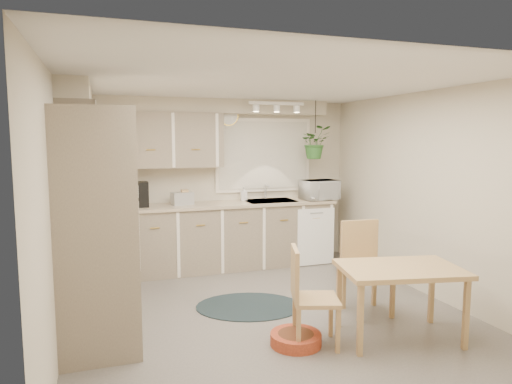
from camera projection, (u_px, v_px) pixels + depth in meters
floor at (267, 312)px, 4.87m from camera, size 4.20×4.20×0.00m
ceiling at (268, 83)px, 4.59m from camera, size 4.20×4.20×0.00m
wall_back at (218, 183)px, 6.71m from camera, size 4.00×0.04×2.40m
wall_front at (387, 245)px, 2.76m from camera, size 4.00×0.04×2.40m
wall_left at (59, 211)px, 4.10m from camera, size 0.04×4.20×2.40m
wall_right at (427, 194)px, 5.37m from camera, size 0.04×4.20×2.40m
base_cab_left at (98, 264)px, 5.10m from camera, size 0.60×1.85×0.90m
base_cab_back at (210, 238)px, 6.45m from camera, size 3.60×0.60×0.90m
counter_left at (97, 223)px, 5.05m from camera, size 0.64×1.89×0.04m
counter_back at (210, 205)px, 6.39m from camera, size 3.64×0.64×0.04m
oven_stack at (97, 233)px, 3.86m from camera, size 0.65×0.65×2.10m
wall_oven_face at (136, 230)px, 3.97m from camera, size 0.02×0.56×0.58m
upper_cab_left at (81, 140)px, 5.02m from camera, size 0.35×2.00×0.75m
upper_cab_back at (149, 140)px, 6.15m from camera, size 2.00×0.35×0.75m
soffit_left at (77, 97)px, 4.96m from camera, size 0.30×2.00×0.20m
soffit_back at (206, 106)px, 6.38m from camera, size 3.60×0.30×0.20m
cooktop at (98, 230)px, 4.51m from camera, size 0.52×0.58×0.02m
range_hood at (94, 184)px, 4.45m from camera, size 0.40×0.60×0.14m
window_blinds at (264, 155)px, 6.86m from camera, size 1.40×0.02×1.00m
window_frame at (264, 155)px, 6.87m from camera, size 1.50×0.02×1.10m
sink at (270, 204)px, 6.68m from camera, size 0.70×0.48×0.10m
dishwasher_front at (316, 237)px, 6.64m from camera, size 0.58×0.02×0.83m
track_light_bar at (277, 103)px, 6.28m from camera, size 0.80×0.04×0.04m
wall_clock at (228, 116)px, 6.61m from camera, size 0.30×0.03×0.30m
dining_table at (399, 302)px, 4.21m from camera, size 1.20×0.92×0.68m
chair_left at (316, 297)px, 4.06m from camera, size 0.52×0.52×0.89m
chair_back at (368, 269)px, 4.79m from camera, size 0.48×0.48×0.97m
braided_rug at (249, 306)px, 5.03m from camera, size 1.37×1.18×0.01m
pet_bed at (296, 339)px, 4.09m from camera, size 0.57×0.57×0.11m
microwave at (319, 188)px, 6.80m from camera, size 0.56×0.35×0.36m
soap_bottle at (244, 197)px, 6.70m from camera, size 0.12×0.21×0.09m
hanging_plant at (315, 146)px, 6.70m from camera, size 0.47×0.52×0.38m
coffee_maker at (141, 194)px, 6.08m from camera, size 0.19×0.23×0.33m
toaster at (182, 198)px, 6.28m from camera, size 0.31×0.21×0.17m
knife_block at (185, 197)px, 6.32m from camera, size 0.09×0.09×0.20m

